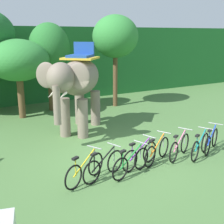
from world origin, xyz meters
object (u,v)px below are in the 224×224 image
Objects in this scene: elephant at (77,82)px; bike_purple at (140,155)px; tree_center at (18,61)px; bike_teal at (200,146)px; tree_left at (115,37)px; bike_green at (131,163)px; bike_blue at (211,141)px; tree_right at (49,48)px; bike_pink at (179,147)px; bike_yellow at (85,169)px; bike_orange at (157,151)px; bike_black at (104,166)px.

bike_purple is (0.37, -4.09, -1.82)m from elephant.
bike_teal is at bearing -62.03° from tree_center.
tree_left is (5.33, -0.16, 1.08)m from tree_center.
tree_left is 3.14× the size of bike_green.
elephant is 5.72m from bike_blue.
tree_right reaches higher than bike_blue.
tree_right reaches higher than bike_pink.
bike_yellow is 1.42m from bike_green.
bike_purple is at bearing 178.30° from bike_pink.
tree_center reaches higher than bike_orange.
bike_pink is at bearing -78.17° from tree_right.
bike_yellow is at bearing -179.88° from bike_pink.
tree_center reaches higher than bike_blue.
bike_pink is 1.01× the size of bike_blue.
bike_orange is at bearing -70.62° from tree_center.
bike_yellow and bike_black have the same top height.
bike_yellow is at bearing -101.96° from tree_right.
bike_orange is at bearing -75.10° from elephant.
tree_left reaches higher than bike_pink.
bike_blue is (3.16, -8.49, -2.99)m from tree_right.
bike_black is 2.95m from bike_pink.
tree_right is at bearing 91.09° from bike_purple.
tree_center is at bearing 114.24° from elephant.
tree_left reaches higher than bike_purple.
bike_black is at bearing -103.19° from elephant.
bike_orange is at bearing 15.88° from bike_green.
tree_center is 8.13m from bike_black.
elephant is 2.42× the size of bike_orange.
bike_purple is (1.96, -7.61, -2.47)m from tree_center.
bike_yellow is 0.95× the size of bike_black.
tree_left is 8.65m from bike_orange.
tree_right is at bearing 105.61° from bike_teal.
bike_teal is at bearing -13.60° from bike_orange.
bike_blue is at bearing -57.47° from tree_center.
tree_left is 9.60m from bike_black.
tree_right reaches higher than bike_purple.
tree_left is 9.41m from bike_green.
bike_green is at bearing -149.29° from bike_purple.
bike_yellow is at bearing -110.67° from elephant.
bike_black is 0.99× the size of bike_purple.
tree_left is at bearing 65.67° from bike_purple.
bike_black is at bearing -85.50° from tree_center.
bike_blue is (-0.37, -7.62, -3.56)m from tree_left.
tree_right is 3.07× the size of bike_blue.
bike_green is 1.06× the size of bike_pink.
elephant reaches higher than bike_green.
bike_black is 1.05× the size of bike_pink.
tree_left is at bearing 42.00° from elephant.
bike_teal is at bearing -23.96° from bike_pink.
bike_teal is (0.67, -0.30, 0.00)m from bike_pink.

